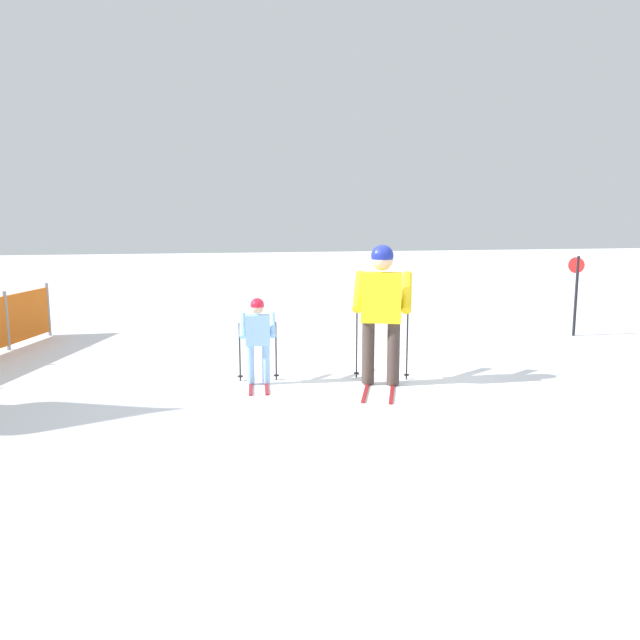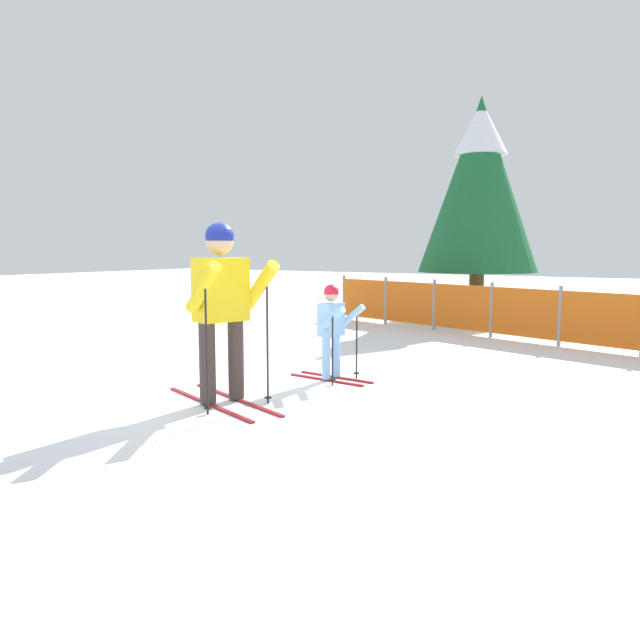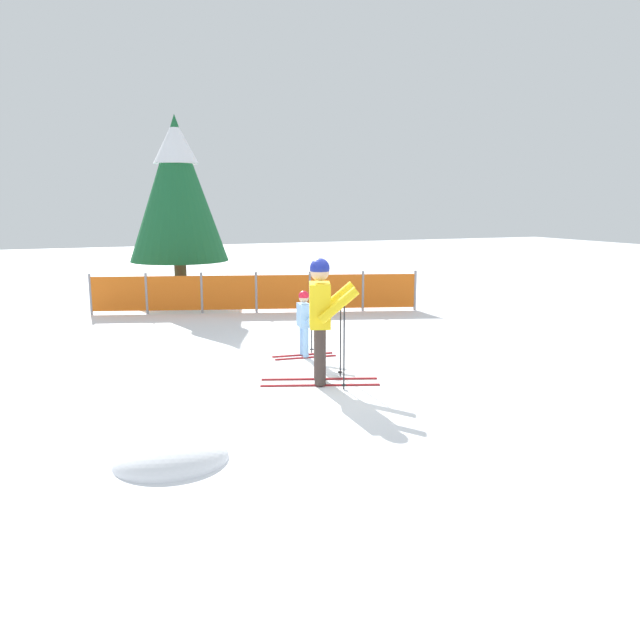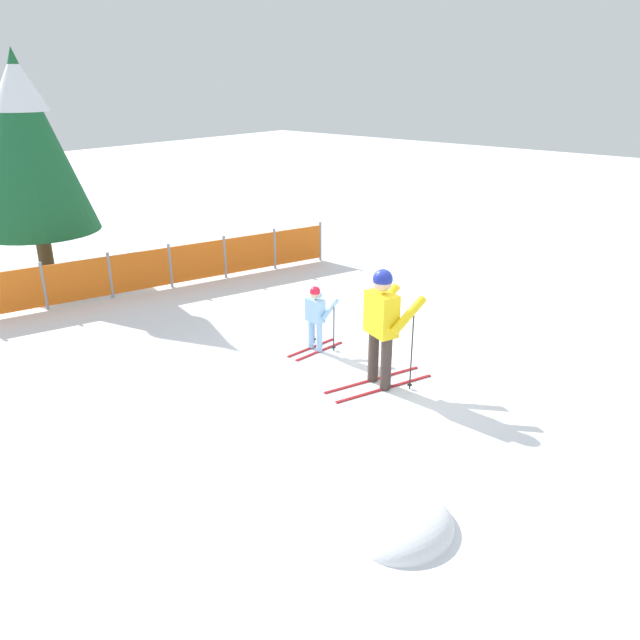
{
  "view_description": "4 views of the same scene",
  "coord_description": "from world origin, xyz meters",
  "px_view_note": "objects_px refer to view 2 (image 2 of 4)",
  "views": [
    {
      "loc": [
        -7.14,
        2.07,
        2.09
      ],
      "look_at": [
        0.12,
        0.58,
        0.86
      ],
      "focal_mm": 35.0,
      "sensor_mm": 36.0,
      "label": 1
    },
    {
      "loc": [
        4.22,
        -4.73,
        1.51
      ],
      "look_at": [
        0.61,
        0.88,
        0.74
      ],
      "focal_mm": 35.0,
      "sensor_mm": 36.0,
      "label": 2
    },
    {
      "loc": [
        -3.01,
        -8.07,
        2.49
      ],
      "look_at": [
        0.61,
        0.88,
        0.68
      ],
      "focal_mm": 35.0,
      "sensor_mm": 36.0,
      "label": 3
    },
    {
      "loc": [
        -6.57,
        -4.78,
        4.26
      ],
      "look_at": [
        0.11,
        0.87,
        0.76
      ],
      "focal_mm": 35.0,
      "sensor_mm": 36.0,
      "label": 4
    }
  ],
  "objects_px": {
    "safety_fence": "(491,310)",
    "skier_adult": "(222,296)",
    "skier_child": "(332,325)",
    "conifer_far": "(479,182)"
  },
  "relations": [
    {
      "from": "safety_fence",
      "to": "skier_adult",
      "type": "bearing_deg",
      "value": -97.48
    },
    {
      "from": "safety_fence",
      "to": "conifer_far",
      "type": "distance_m",
      "value": 3.97
    },
    {
      "from": "skier_child",
      "to": "skier_adult",
      "type": "bearing_deg",
      "value": -96.46
    },
    {
      "from": "skier_adult",
      "to": "conifer_far",
      "type": "height_order",
      "value": "conifer_far"
    },
    {
      "from": "skier_child",
      "to": "safety_fence",
      "type": "height_order",
      "value": "skier_child"
    },
    {
      "from": "safety_fence",
      "to": "conifer_far",
      "type": "height_order",
      "value": "conifer_far"
    },
    {
      "from": "skier_adult",
      "to": "safety_fence",
      "type": "xyz_separation_m",
      "value": [
        0.78,
        5.92,
        -0.58
      ]
    },
    {
      "from": "safety_fence",
      "to": "conifer_far",
      "type": "xyz_separation_m",
      "value": [
        -1.24,
        2.87,
        2.45
      ]
    },
    {
      "from": "skier_child",
      "to": "safety_fence",
      "type": "bearing_deg",
      "value": 89.61
    },
    {
      "from": "skier_adult",
      "to": "skier_child",
      "type": "distance_m",
      "value": 1.6
    }
  ]
}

